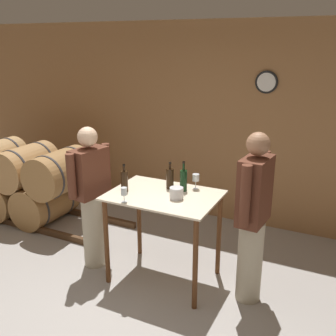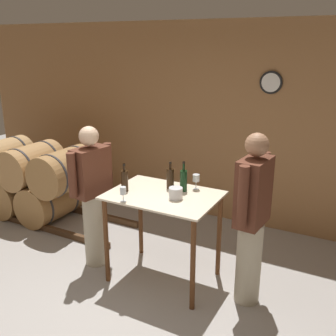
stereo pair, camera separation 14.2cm
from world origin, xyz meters
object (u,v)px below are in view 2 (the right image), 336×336
wine_bottle_left (170,178)px  person_visitor_with_scarf (252,217)px  ice_bucket (176,193)px  wine_bottle_far_left (125,180)px  wine_bottle_center (184,180)px  wine_glass_near_center (196,178)px  person_host (92,194)px  wine_glass_near_left (123,191)px

wine_bottle_left → person_visitor_with_scarf: bearing=-8.8°
wine_bottle_left → ice_bucket: size_ratio=2.16×
wine_bottle_far_left → wine_bottle_center: 0.60m
wine_bottle_left → person_visitor_with_scarf: (0.92, -0.14, -0.19)m
wine_glass_near_center → ice_bucket: 0.35m
person_host → wine_bottle_center: bearing=16.3°
wine_bottle_far_left → person_host: person_host is taller
ice_bucket → person_visitor_with_scarf: person_visitor_with_scarf is taller
wine_bottle_center → wine_bottle_left: bearing=177.8°
wine_glass_near_left → wine_glass_near_center: (0.48, 0.63, 0.01)m
ice_bucket → person_host: person_host is taller
wine_bottle_far_left → wine_glass_near_center: (0.62, 0.39, 0.00)m
wine_bottle_center → person_visitor_with_scarf: (0.77, -0.14, -0.19)m
wine_glass_near_left → person_host: size_ratio=0.09×
wine_glass_near_left → person_visitor_with_scarf: (1.15, 0.38, -0.17)m
wine_bottle_far_left → person_host: (-0.43, -0.00, -0.24)m
wine_bottle_far_left → wine_bottle_left: (0.38, 0.28, -0.00)m
wine_bottle_center → wine_glass_near_left: wine_bottle_center is taller
person_visitor_with_scarf → person_host: bearing=-175.2°
person_visitor_with_scarf → wine_bottle_center: bearing=169.9°
wine_glass_near_center → wine_glass_near_left: bearing=-127.1°
wine_glass_near_left → ice_bucket: (0.41, 0.30, -0.05)m
wine_bottle_left → wine_glass_near_center: bearing=23.1°
wine_bottle_far_left → wine_bottle_left: size_ratio=1.00×
ice_bucket → person_host: 1.00m
wine_glass_near_left → wine_glass_near_center: bearing=52.9°
wine_bottle_far_left → wine_glass_near_left: wine_bottle_far_left is taller
wine_bottle_far_left → person_host: 0.49m
wine_glass_near_center → wine_bottle_center: bearing=-129.3°
wine_bottle_center → ice_bucket: wine_bottle_center is taller
wine_bottle_far_left → wine_bottle_left: 0.47m
wine_bottle_left → wine_glass_near_left: (-0.23, -0.53, -0.01)m
wine_bottle_far_left → wine_glass_near_left: size_ratio=1.98×
wine_bottle_left → wine_bottle_center: wine_bottle_center is taller
person_host → wine_glass_near_left: bearing=-22.7°
person_visitor_with_scarf → wine_bottle_left: bearing=171.2°
ice_bucket → person_host: (-0.99, -0.06, -0.18)m
ice_bucket → wine_glass_near_left: bearing=-144.2°
wine_glass_near_left → person_visitor_with_scarf: bearing=18.4°
wine_glass_near_center → person_visitor_with_scarf: bearing=-20.2°
wine_bottle_left → ice_bucket: 0.30m
wine_bottle_center → ice_bucket: size_ratio=2.33×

